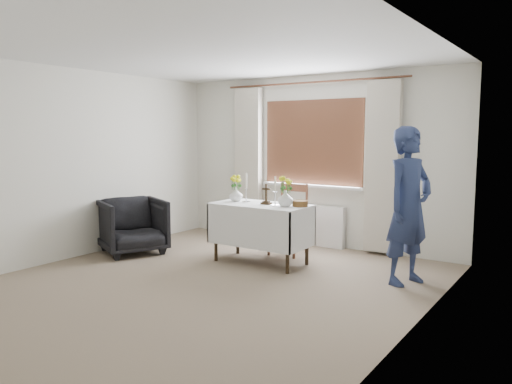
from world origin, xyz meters
TOP-DOWN VIEW (x-y plane):
  - ground at (0.00, 0.00)m, footprint 5.00×5.00m
  - altar_table at (-0.02, 1.13)m, footprint 1.24×0.64m
  - wooden_chair at (0.03, 1.73)m, footprint 0.47×0.47m
  - armchair at (-1.78, 0.58)m, footprint 1.10×1.09m
  - person at (1.80, 1.31)m, footprint 0.61×0.74m
  - radiator at (0.00, 2.42)m, footprint 1.10×0.10m
  - wooden_cross at (0.05, 1.14)m, footprint 0.13×0.10m
  - candlestick_left at (-0.25, 1.13)m, footprint 0.15×0.15m
  - candlestick_right at (0.21, 1.10)m, footprint 0.13×0.13m
  - flower_vase_left at (-0.43, 1.15)m, footprint 0.22×0.22m
  - flower_vase_right at (0.35, 1.11)m, footprint 0.24×0.24m
  - wicker_basket at (0.49, 1.23)m, footprint 0.22×0.22m

SIDE VIEW (x-z plane):
  - ground at x=0.00m, z-range 0.00..0.00m
  - radiator at x=0.00m, z-range 0.00..0.60m
  - armchair at x=-1.78m, z-range 0.00..0.76m
  - altar_table at x=-0.02m, z-range 0.00..0.76m
  - wooden_chair at x=0.03m, z-range 0.00..0.97m
  - wicker_basket at x=0.49m, z-range 0.76..0.84m
  - flower_vase_left at x=-0.43m, z-range 0.76..0.94m
  - flower_vase_right at x=0.35m, z-range 0.76..0.96m
  - person at x=1.80m, z-range 0.00..1.73m
  - wooden_cross at x=0.05m, z-range 0.76..1.02m
  - candlestick_right at x=0.21m, z-range 0.76..1.12m
  - candlestick_left at x=-0.25m, z-range 0.76..1.15m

